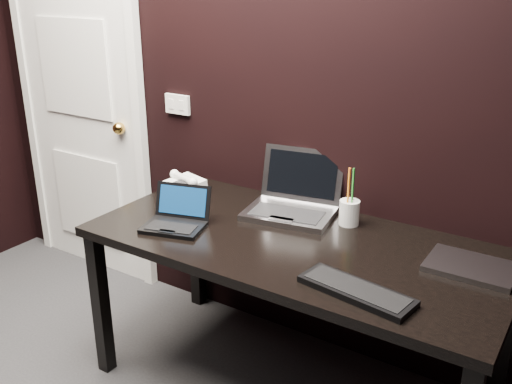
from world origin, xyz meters
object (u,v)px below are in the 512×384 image
Objects in this scene: door at (81,103)px; pen_cup at (349,211)px; mobile_phone at (170,195)px; ext_keyboard at (356,291)px; closed_laptop at (471,267)px; desk_phone at (185,184)px; desk at (294,257)px; netbook at (176,219)px; silver_laptop at (293,202)px.

pen_cup is at bearing -3.70° from door.
pen_cup is at bearing 14.66° from mobile_phone.
ext_keyboard is (2.03, -0.63, -0.29)m from door.
desk_phone reaches higher than closed_laptop.
desk_phone is (0.92, -0.18, -0.27)m from door.
mobile_phone is (-1.36, -0.08, 0.02)m from closed_laptop.
door is at bearing 173.90° from closed_laptop.
desk is at bearing -3.75° from mobile_phone.
netbook is 1.18× the size of pen_cup.
closed_laptop reaches higher than desk.
door is 2.14m from ext_keyboard.
pen_cup is at bearing 4.49° from desk_phone.
desk is at bearing -12.82° from door.
pen_cup is (0.27, 0.02, 0.01)m from silver_laptop.
ext_keyboard is 0.58m from pen_cup.
silver_laptop reaches higher than mobile_phone.
ext_keyboard is (0.38, -0.26, 0.09)m from desk.
silver_laptop reaches higher than closed_laptop.
ext_keyboard is at bearing -43.47° from silver_laptop.
door reaches higher than mobile_phone.
ext_keyboard is at bearing -33.97° from desk.
closed_laptop is at bearing -13.78° from pen_cup.
mobile_phone is (0.03, -0.15, -0.00)m from desk_phone.
pen_cup is at bearing 34.52° from netbook.
netbook reaches higher than ext_keyboard.
ext_keyboard is 1.20m from desk_phone.
closed_laptop is (0.28, 0.38, -0.00)m from ext_keyboard.
netbook is 0.74m from pen_cup.
mobile_phone is 0.85m from pen_cup.
desk_phone is at bearing 101.18° from mobile_phone.
netbook is 1.43× the size of desk_phone.
door is 4.92× the size of silver_laptop.
silver_laptop is 0.72m from ext_keyboard.
mobile_phone is at bearing 164.40° from ext_keyboard.
netbook is 0.53m from silver_laptop.
ext_keyboard is at bearing -17.28° from door.
closed_laptop is 1.21× the size of pen_cup.
desk is 19.70× the size of mobile_phone.
netbook is 3.50× the size of mobile_phone.
netbook reaches higher than mobile_phone.
desk is at bearing -169.06° from closed_laptop.
closed_laptop is at bearing 3.44° from mobile_phone.
silver_laptop is at bearing 136.53° from ext_keyboard.
door is at bearing 167.18° from desk.
ext_keyboard is at bearing -15.60° from mobile_phone.
door reaches higher than netbook.
desk is 0.47m from ext_keyboard.
mobile_phone is (-0.56, -0.20, -0.02)m from silver_laptop.
silver_laptop is 0.59m from desk_phone.
ext_keyboard reaches higher than closed_laptop.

